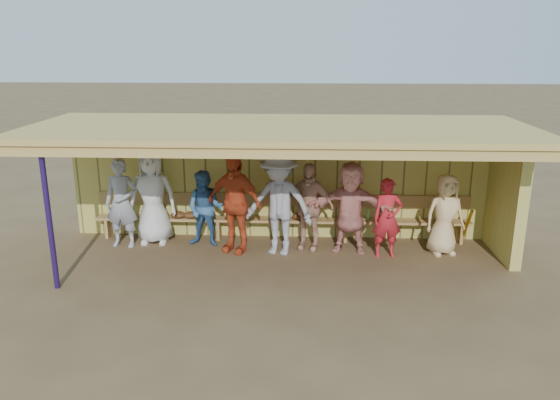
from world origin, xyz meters
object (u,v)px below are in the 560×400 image
object	(u,v)px
player_h	(445,214)
player_extra	(308,207)
player_a	(121,203)
player_f	(350,207)
player_e	(279,203)
player_g	(387,218)
player_d	(234,203)
bench	(282,214)
player_c	(205,209)
player_b	(152,196)

from	to	relation	value
player_h	player_extra	world-z (taller)	player_extra
player_a	player_extra	distance (m)	3.64
player_f	player_h	bearing A→B (deg)	8.47
player_e	player_extra	size ratio (longest dim) A/B	1.17
player_g	player_extra	world-z (taller)	player_extra
player_d	player_extra	xyz separation A→B (m)	(1.41, 0.20, -0.11)
bench	player_a	bearing A→B (deg)	-169.92
player_d	player_f	xyz separation A→B (m)	(2.20, 0.09, -0.08)
player_c	player_h	world-z (taller)	player_h
player_f	player_extra	distance (m)	0.80
player_b	player_f	distance (m)	3.90
player_g	bench	xyz separation A→B (m)	(-2.00, 0.86, -0.22)
player_a	player_b	bearing A→B (deg)	27.56
player_e	player_b	bearing A→B (deg)	-175.68
player_d	player_h	world-z (taller)	player_d
player_a	player_g	xyz separation A→B (m)	(5.11, -0.30, -0.13)
player_c	player_extra	distance (m)	2.02
player_a	player_b	size ratio (longest dim) A/B	0.92
player_c	bench	size ratio (longest dim) A/B	0.20
player_d	player_h	bearing A→B (deg)	23.91
player_c	player_h	xyz separation A→B (m)	(4.59, -0.21, 0.02)
player_b	player_c	world-z (taller)	player_b
player_h	player_e	bearing A→B (deg)	169.21
player_a	player_f	size ratio (longest dim) A/B	1.00
player_g	player_extra	distance (m)	1.51
player_g	player_h	size ratio (longest dim) A/B	0.96
player_b	player_e	distance (m)	2.59
player_c	player_f	bearing A→B (deg)	5.48
player_e	bench	xyz separation A→B (m)	(0.02, 0.79, -0.47)
player_c	player_b	bearing A→B (deg)	-178.16
player_b	player_extra	bearing A→B (deg)	-6.98
player_b	player_g	distance (m)	4.60
player_extra	player_g	bearing A→B (deg)	1.38
player_f	player_h	size ratio (longest dim) A/B	1.13
player_c	player_d	xyz separation A→B (m)	(0.61, -0.26, 0.20)
player_g	player_h	world-z (taller)	player_h
player_e	player_extra	bearing A→B (deg)	41.08
player_b	player_h	distance (m)	5.68
player_e	player_g	world-z (taller)	player_e
player_e	player_h	bearing A→B (deg)	17.29
player_b	player_f	bearing A→B (deg)	-7.78
player_c	player_g	xyz separation A→B (m)	(3.48, -0.40, -0.01)
player_e	player_h	size ratio (longest dim) A/B	1.28
player_b	player_c	distance (m)	1.11
player_e	player_h	xyz separation A→B (m)	(3.12, 0.13, -0.22)
player_b	player_d	world-z (taller)	player_b
player_f	player_h	xyz separation A→B (m)	(1.78, -0.03, -0.10)
player_b	player_g	size ratio (longest dim) A/B	1.28
player_b	player_h	xyz separation A→B (m)	(5.66, -0.35, -0.18)
player_d	player_h	size ratio (longest dim) A/B	1.23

